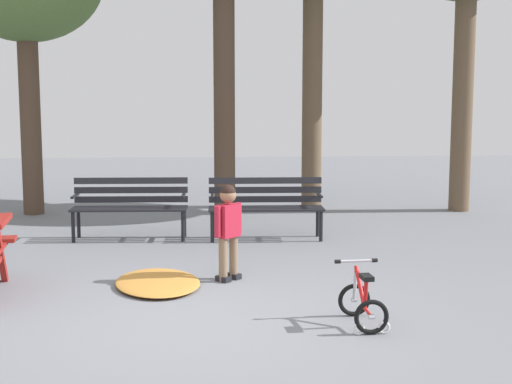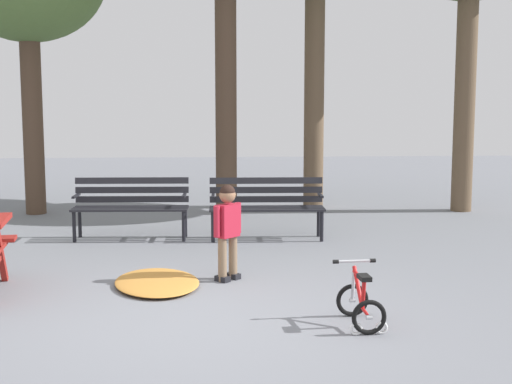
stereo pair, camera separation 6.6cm
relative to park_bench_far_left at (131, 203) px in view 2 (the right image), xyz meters
The scene contains 6 objects.
ground 3.97m from the park_bench_far_left, 77.03° to the right, with size 36.00×36.00×0.00m, color slate.
park_bench_far_left is the anchor object (origin of this frame).
park_bench_left 1.90m from the park_bench_far_left, ahead, with size 1.61×0.50×0.85m.
child_standing 2.77m from the park_bench_far_left, 62.10° to the right, with size 0.30×0.30×1.05m.
kids_bicycle 4.76m from the park_bench_far_left, 59.52° to the right, with size 0.40×0.58×0.54m.
leaf_pile 2.72m from the park_bench_far_left, 78.31° to the right, with size 1.26×0.88×0.07m, color #C68438.
Camera 2 is at (0.24, -6.25, 1.96)m, focal length 50.54 mm.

